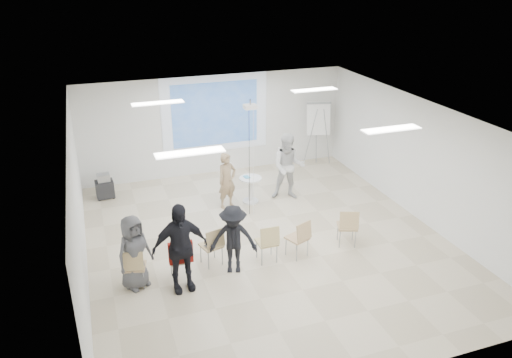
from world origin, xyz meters
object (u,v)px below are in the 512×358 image
object	(u,v)px
chair_far_left	(134,265)
audience_left	(179,242)
player_left	(227,177)
chair_left_mid	(180,258)
chair_right_far	(348,225)
chair_center	(268,241)
audience_mid	(233,235)
chair_left_inner	(213,244)
player_right	(289,163)
pedestal_table	(250,188)
flipchart_easel	(318,119)
chair_right_inner	(300,236)
audience_outer	(133,248)
av_cart	(105,187)
laptop	(211,244)

from	to	relation	value
chair_far_left	audience_left	bearing A→B (deg)	-7.97
player_left	chair_left_mid	xyz separation A→B (m)	(-1.83, -2.88, -0.35)
chair_right_far	chair_left_mid	bearing A→B (deg)	-158.84
chair_left_mid	chair_center	size ratio (longest dim) A/B	0.95
chair_center	audience_mid	distance (m)	0.86
chair_left_inner	player_right	bearing A→B (deg)	27.09
pedestal_table	chair_far_left	bearing A→B (deg)	-139.21
player_left	flipchart_easel	bearing A→B (deg)	10.01
audience_mid	chair_right_inner	bearing A→B (deg)	19.78
audience_mid	audience_outer	world-z (taller)	audience_outer
flipchart_easel	chair_far_left	bearing A→B (deg)	-128.54
chair_left_mid	audience_outer	world-z (taller)	audience_outer
player_right	audience_mid	distance (m)	3.81
pedestal_table	audience_outer	bearing A→B (deg)	-139.48
pedestal_table	audience_left	size ratio (longest dim) A/B	0.35
player_right	audience_left	world-z (taller)	audience_left
chair_far_left	chair_center	xyz separation A→B (m)	(2.79, -0.01, 0.02)
chair_far_left	chair_left_mid	world-z (taller)	chair_far_left
chair_far_left	chair_center	size ratio (longest dim) A/B	0.95
pedestal_table	audience_mid	size ratio (longest dim) A/B	0.43
chair_far_left	pedestal_table	bearing A→B (deg)	54.59
pedestal_table	player_left	xyz separation A→B (m)	(-0.66, -0.07, 0.44)
audience_left	player_right	bearing A→B (deg)	37.05
chair_left_mid	audience_mid	world-z (taller)	audience_mid
audience_mid	player_left	bearing A→B (deg)	94.47
chair_center	av_cart	size ratio (longest dim) A/B	1.27
audience_left	flipchart_easel	distance (m)	7.56
chair_left_mid	chair_center	bearing A→B (deg)	2.49
pedestal_table	audience_mid	xyz separation A→B (m)	(-1.38, -3.01, 0.45)
pedestal_table	player_left	size ratio (longest dim) A/B	0.43
player_right	laptop	world-z (taller)	player_right
chair_left_inner	audience_outer	world-z (taller)	audience_outer
audience_left	av_cart	bearing A→B (deg)	99.00
chair_center	audience_left	size ratio (longest dim) A/B	0.42
chair_far_left	chair_right_inner	world-z (taller)	chair_right_inner
audience_outer	chair_right_inner	bearing A→B (deg)	-31.16
chair_far_left	audience_left	distance (m)	1.08
chair_far_left	laptop	xyz separation A→B (m)	(1.63, 0.35, -0.03)
chair_left_mid	chair_right_inner	xyz separation A→B (m)	(2.62, -0.02, 0.02)
chair_center	flipchart_easel	world-z (taller)	flipchart_easel
pedestal_table	laptop	bearing A→B (deg)	-124.34
chair_far_left	audience_outer	xyz separation A→B (m)	(0.02, 0.05, 0.36)
pedestal_table	chair_center	size ratio (longest dim) A/B	0.82
pedestal_table	flipchart_easel	size ratio (longest dim) A/B	0.36
audience_outer	av_cart	size ratio (longest dim) A/B	2.45
audience_outer	flipchart_easel	xyz separation A→B (m)	(6.27, 4.85, 0.62)
player_left	flipchart_easel	xyz separation A→B (m)	(3.57, 2.04, 0.64)
pedestal_table	chair_right_inner	distance (m)	2.97
pedestal_table	chair_far_left	distance (m)	4.47
audience_mid	flipchart_easel	xyz separation A→B (m)	(4.29, 4.98, 0.64)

